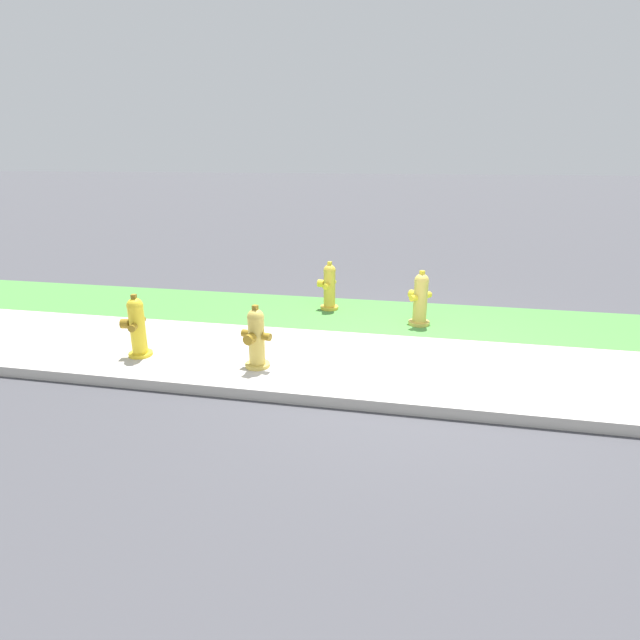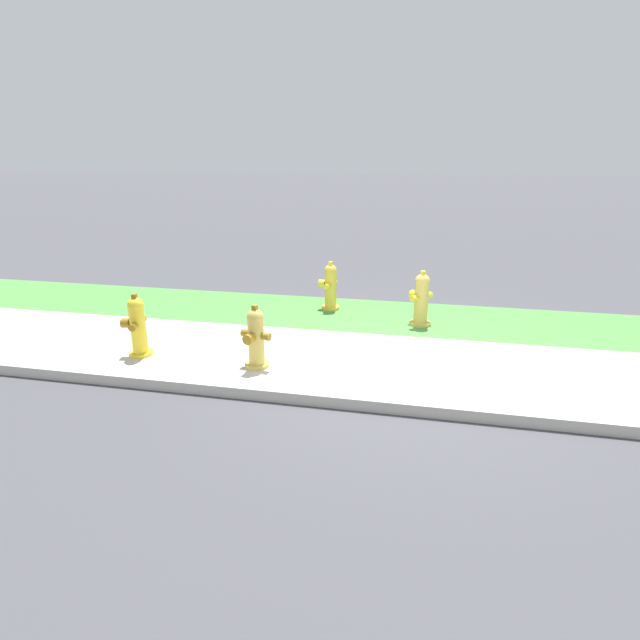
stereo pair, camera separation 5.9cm
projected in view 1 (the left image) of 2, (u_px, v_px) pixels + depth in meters
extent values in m
plane|color=#424247|center=(406.00, 366.00, 5.84)|extent=(120.00, 120.00, 0.00)
cube|color=#BCB7AD|center=(406.00, 366.00, 5.84)|extent=(18.00, 2.02, 0.01)
cube|color=#47893D|center=(410.00, 318.00, 7.56)|extent=(18.00, 1.69, 0.01)
cube|color=#BCB7AD|center=(402.00, 405.00, 4.80)|extent=(18.00, 0.16, 0.12)
cylinder|color=gold|center=(258.00, 365.00, 5.81)|extent=(0.29, 0.29, 0.05)
cylinder|color=gold|center=(257.00, 341.00, 5.71)|extent=(0.19, 0.19, 0.56)
sphere|color=gold|center=(256.00, 317.00, 5.63)|extent=(0.19, 0.19, 0.19)
cube|color=olive|center=(255.00, 308.00, 5.59)|extent=(0.07, 0.07, 0.06)
cylinder|color=olive|center=(267.00, 337.00, 5.64)|extent=(0.11, 0.11, 0.09)
cylinder|color=olive|center=(246.00, 333.00, 5.75)|extent=(0.11, 0.11, 0.09)
cylinder|color=olive|center=(250.00, 339.00, 5.57)|extent=(0.14, 0.12, 0.12)
cylinder|color=yellow|center=(141.00, 354.00, 6.13)|extent=(0.29, 0.29, 0.05)
cylinder|color=yellow|center=(138.00, 329.00, 6.03)|extent=(0.18, 0.18, 0.59)
sphere|color=yellow|center=(135.00, 306.00, 5.93)|extent=(0.19, 0.19, 0.19)
cube|color=olive|center=(134.00, 297.00, 5.90)|extent=(0.06, 0.06, 0.06)
cylinder|color=olive|center=(133.00, 328.00, 5.88)|extent=(0.10, 0.10, 0.09)
cylinder|color=olive|center=(141.00, 320.00, 6.14)|extent=(0.10, 0.10, 0.09)
cylinder|color=olive|center=(125.00, 324.00, 6.01)|extent=(0.12, 0.14, 0.12)
cylinder|color=gold|center=(329.00, 307.00, 7.99)|extent=(0.29, 0.29, 0.05)
cylinder|color=gold|center=(329.00, 289.00, 7.89)|extent=(0.18, 0.18, 0.58)
sphere|color=gold|center=(330.00, 271.00, 7.80)|extent=(0.19, 0.19, 0.19)
cube|color=yellow|center=(330.00, 263.00, 7.77)|extent=(0.07, 0.07, 0.06)
cylinder|color=yellow|center=(326.00, 286.00, 7.75)|extent=(0.11, 0.11, 0.09)
cylinder|color=yellow|center=(333.00, 282.00, 7.99)|extent=(0.11, 0.11, 0.09)
cylinder|color=yellow|center=(321.00, 283.00, 7.92)|extent=(0.12, 0.14, 0.12)
cylinder|color=gold|center=(419.00, 323.00, 7.26)|extent=(0.31, 0.31, 0.05)
cylinder|color=gold|center=(420.00, 301.00, 7.16)|extent=(0.20, 0.20, 0.60)
sphere|color=gold|center=(422.00, 281.00, 7.06)|extent=(0.21, 0.21, 0.21)
cube|color=yellow|center=(422.00, 273.00, 7.03)|extent=(0.08, 0.08, 0.06)
cylinder|color=yellow|center=(413.00, 298.00, 7.06)|extent=(0.13, 0.13, 0.09)
cylinder|color=yellow|center=(428.00, 295.00, 7.22)|extent=(0.13, 0.13, 0.09)
cylinder|color=yellow|center=(413.00, 294.00, 7.25)|extent=(0.16, 0.16, 0.12)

